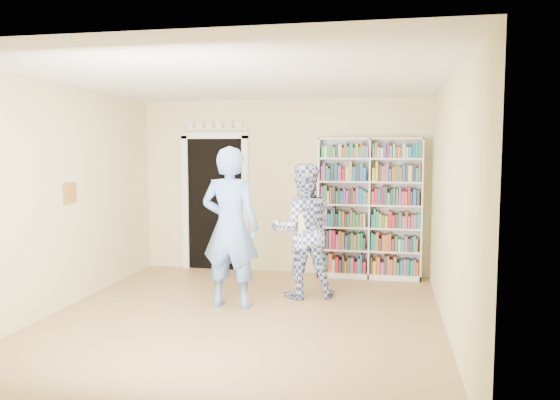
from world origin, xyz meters
TOP-DOWN VIEW (x-y plane):
  - floor at (0.00, 0.00)m, footprint 5.00×5.00m
  - ceiling at (0.00, 0.00)m, footprint 5.00×5.00m
  - wall_back at (0.00, 2.50)m, footprint 4.50×0.00m
  - wall_left at (-2.25, 0.00)m, footprint 0.00×5.00m
  - wall_right at (2.25, 0.00)m, footprint 0.00×5.00m
  - bookshelf at (1.35, 2.34)m, footprint 1.53×0.29m
  - doorway at (-1.10, 2.48)m, footprint 1.10×0.08m
  - wall_art at (-2.23, 0.20)m, footprint 0.03×0.25m
  - man_blue at (-0.27, 0.49)m, footprint 0.74×0.51m
  - man_plaid at (0.53, 1.11)m, footprint 1.02×0.90m
  - paper_sheet at (0.61, 0.88)m, footprint 0.19×0.10m

SIDE VIEW (x-z plane):
  - floor at x=0.00m, z-range 0.00..0.00m
  - man_plaid at x=0.53m, z-range 0.00..1.76m
  - man_blue at x=-0.27m, z-range 0.00..1.97m
  - paper_sheet at x=0.61m, z-range 0.85..1.14m
  - bookshelf at x=1.35m, z-range 0.01..2.11m
  - doorway at x=-1.10m, z-range -0.04..2.39m
  - wall_back at x=0.00m, z-range -0.90..3.60m
  - wall_left at x=-2.25m, z-range -1.15..3.85m
  - wall_right at x=2.25m, z-range -1.15..3.85m
  - wall_art at x=-2.23m, z-range 1.27..1.52m
  - ceiling at x=0.00m, z-range 2.70..2.70m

